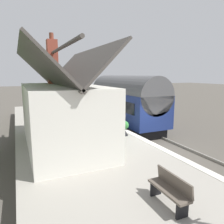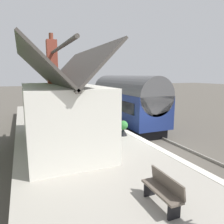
# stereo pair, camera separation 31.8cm
# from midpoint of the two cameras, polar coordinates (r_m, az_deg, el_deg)

# --- Properties ---
(ground_plane) EXTENTS (160.00, 160.00, 0.00)m
(ground_plane) POSITION_cam_midpoint_polar(r_m,az_deg,el_deg) (12.94, 11.78, -10.09)
(ground_plane) COLOR #4C473F
(platform) EXTENTS (32.00, 6.63, 0.87)m
(platform) POSITION_cam_midpoint_polar(r_m,az_deg,el_deg) (10.94, -7.12, -11.33)
(platform) COLOR gray
(platform) RESTS_ON ground
(platform_edge_coping) EXTENTS (32.00, 0.36, 0.02)m
(platform_edge_coping) POSITION_cam_midpoint_polar(r_m,az_deg,el_deg) (12.03, 7.35, -7.11)
(platform_edge_coping) COLOR beige
(platform_edge_coping) RESTS_ON platform
(rail_near) EXTENTS (52.00, 0.08, 0.14)m
(rail_near) POSITION_cam_midpoint_polar(r_m,az_deg,el_deg) (13.89, 17.27, -8.62)
(rail_near) COLOR gray
(rail_near) RESTS_ON ground
(rail_far) EXTENTS (52.00, 0.08, 0.14)m
(rail_far) POSITION_cam_midpoint_polar(r_m,az_deg,el_deg) (13.02, 12.45, -9.66)
(rail_far) COLOR gray
(rail_far) RESTS_ON ground
(train) EXTENTS (9.00, 2.73, 4.32)m
(train) POSITION_cam_midpoint_polar(r_m,az_deg,el_deg) (17.80, 3.18, 2.94)
(train) COLOR black
(train) RESTS_ON ground
(station_building) EXTENTS (7.63, 3.62, 5.81)m
(station_building) POSITION_cam_midpoint_polar(r_m,az_deg,el_deg) (10.97, -14.06, -0.10)
(station_building) COLOR silver
(station_building) RESTS_ON platform
(bench_by_lamp) EXTENTS (1.41, 0.45, 0.88)m
(bench_by_lamp) POSITION_cam_midpoint_polar(r_m,az_deg,el_deg) (6.29, 13.82, -19.36)
(bench_by_lamp) COLOR brown
(bench_by_lamp) RESTS_ON platform
(bench_platform_end) EXTENTS (1.42, 0.49, 0.88)m
(bench_platform_end) POSITION_cam_midpoint_polar(r_m,az_deg,el_deg) (20.33, -14.83, 1.02)
(bench_platform_end) COLOR brown
(bench_platform_end) RESTS_ON platform
(planter_edge_far) EXTENTS (0.70, 0.70, 0.96)m
(planter_edge_far) POSITION_cam_midpoint_polar(r_m,az_deg,el_deg) (15.05, -2.13, -1.64)
(planter_edge_far) COLOR teal
(planter_edge_far) RESTS_ON platform
(planter_under_sign) EXTENTS (0.77, 0.32, 0.58)m
(planter_under_sign) POSITION_cam_midpoint_polar(r_m,az_deg,el_deg) (17.16, -14.60, -1.25)
(planter_under_sign) COLOR black
(planter_under_sign) RESTS_ON platform
(planter_by_door) EXTENTS (0.57, 0.57, 0.93)m
(planter_by_door) POSITION_cam_midpoint_polar(r_m,az_deg,el_deg) (12.51, 2.47, -4.23)
(planter_by_door) COLOR black
(planter_by_door) RESTS_ON platform
(planter_bench_left) EXTENTS (0.39, 0.39, 0.64)m
(planter_bench_left) POSITION_cam_midpoint_polar(r_m,az_deg,el_deg) (17.94, -6.41, -0.46)
(planter_bench_left) COLOR teal
(planter_bench_left) RESTS_ON platform
(station_sign_board) EXTENTS (0.96, 0.06, 1.57)m
(station_sign_board) POSITION_cam_midpoint_polar(r_m,az_deg,el_deg) (18.97, -8.32, 2.80)
(station_sign_board) COLOR black
(station_sign_board) RESTS_ON platform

